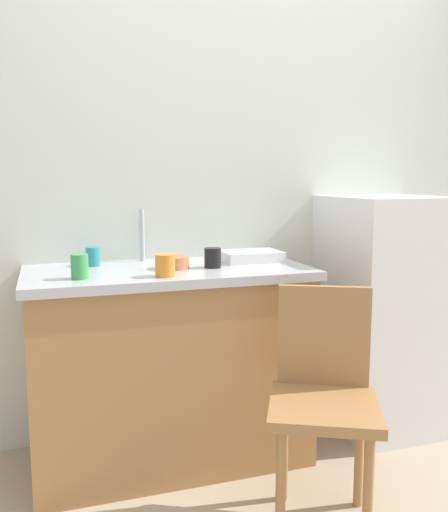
# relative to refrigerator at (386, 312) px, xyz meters

# --- Properties ---
(back_wall) EXTENTS (4.80, 0.10, 2.66)m
(back_wall) POSITION_rel_refrigerator_xyz_m (-0.74, 0.34, 0.72)
(back_wall) COLOR silver
(back_wall) RESTS_ON ground_plane
(cabinet_base) EXTENTS (1.23, 0.60, 0.87)m
(cabinet_base) POSITION_rel_refrigerator_xyz_m (-1.17, -0.01, -0.17)
(cabinet_base) COLOR #A87542
(cabinet_base) RESTS_ON ground_plane
(countertop) EXTENTS (1.27, 0.64, 0.04)m
(countertop) POSITION_rel_refrigerator_xyz_m (-1.17, -0.01, 0.28)
(countertop) COLOR #B7B7BC
(countertop) RESTS_ON cabinet_base
(faucet) EXTENTS (0.02, 0.02, 0.25)m
(faucet) POSITION_rel_refrigerator_xyz_m (-1.24, 0.24, 0.43)
(faucet) COLOR #B7B7BC
(faucet) RESTS_ON countertop
(refrigerator) EXTENTS (0.58, 0.59, 1.22)m
(refrigerator) POSITION_rel_refrigerator_xyz_m (0.00, 0.00, 0.00)
(refrigerator) COLOR white
(refrigerator) RESTS_ON ground_plane
(chair) EXTENTS (0.54, 0.54, 0.89)m
(chair) POSITION_rel_refrigerator_xyz_m (-0.71, -0.64, -0.11)
(chair) COLOR #A87542
(chair) RESTS_ON ground_plane
(dish_tray) EXTENTS (0.28, 0.20, 0.05)m
(dish_tray) POSITION_rel_refrigerator_xyz_m (-0.74, 0.06, 0.32)
(dish_tray) COLOR white
(dish_tray) RESTS_ON countertop
(terracotta_bowl) EXTENTS (0.13, 0.13, 0.05)m
(terracotta_bowl) POSITION_rel_refrigerator_xyz_m (-1.15, -0.03, 0.33)
(terracotta_bowl) COLOR #C67042
(terracotta_bowl) RESTS_ON countertop
(cup_black) EXTENTS (0.08, 0.08, 0.09)m
(cup_black) POSITION_rel_refrigerator_xyz_m (-0.97, -0.06, 0.34)
(cup_black) COLOR black
(cup_black) RESTS_ON countertop
(cup_green) EXTENTS (0.07, 0.07, 0.10)m
(cup_green) POSITION_rel_refrigerator_xyz_m (-1.56, -0.16, 0.35)
(cup_green) COLOR green
(cup_green) RESTS_ON countertop
(cup_orange) EXTENTS (0.08, 0.08, 0.09)m
(cup_orange) POSITION_rel_refrigerator_xyz_m (-1.22, -0.22, 0.34)
(cup_orange) COLOR orange
(cup_orange) RESTS_ON countertop
(cup_teal) EXTENTS (0.07, 0.07, 0.09)m
(cup_teal) POSITION_rel_refrigerator_xyz_m (-1.48, 0.16, 0.34)
(cup_teal) COLOR teal
(cup_teal) RESTS_ON countertop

